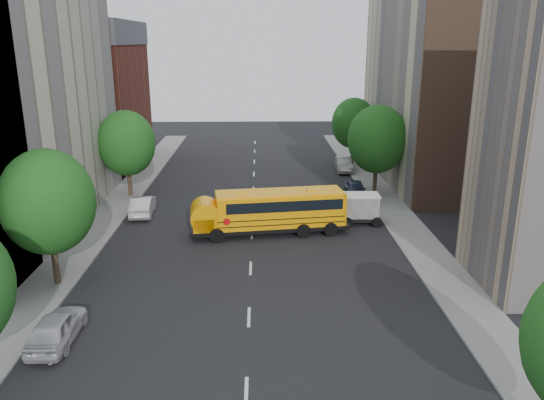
{
  "coord_description": "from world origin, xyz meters",
  "views": [
    {
      "loc": [
        0.58,
        -31.95,
        13.39
      ],
      "look_at": [
        1.42,
        2.0,
        3.17
      ],
      "focal_mm": 35.0,
      "sensor_mm": 36.0,
      "label": 1
    }
  ],
  "objects_px": {
    "street_tree_1": "(48,202)",
    "street_tree_2": "(127,143)",
    "school_bus": "(268,210)",
    "parked_car_1": "(143,205)",
    "parked_car_5": "(344,164)",
    "parked_car_0": "(57,328)",
    "street_tree_5": "(354,123)",
    "street_tree_4": "(377,139)",
    "safari_truck": "(344,208)",
    "parked_car_4": "(356,189)"
  },
  "relations": [
    {
      "from": "street_tree_1",
      "to": "street_tree_5",
      "type": "height_order",
      "value": "street_tree_1"
    },
    {
      "from": "parked_car_5",
      "to": "parked_car_0",
      "type": "bearing_deg",
      "value": -116.88
    },
    {
      "from": "street_tree_4",
      "to": "parked_car_5",
      "type": "height_order",
      "value": "street_tree_4"
    },
    {
      "from": "street_tree_1",
      "to": "parked_car_5",
      "type": "distance_m",
      "value": 34.28
    },
    {
      "from": "street_tree_1",
      "to": "street_tree_2",
      "type": "height_order",
      "value": "street_tree_1"
    },
    {
      "from": "street_tree_4",
      "to": "street_tree_5",
      "type": "xyz_separation_m",
      "value": [
        -0.0,
        12.0,
        -0.37
      ]
    },
    {
      "from": "parked_car_0",
      "to": "parked_car_5",
      "type": "height_order",
      "value": "parked_car_0"
    },
    {
      "from": "street_tree_4",
      "to": "parked_car_0",
      "type": "xyz_separation_m",
      "value": [
        -19.8,
        -24.08,
        -4.33
      ]
    },
    {
      "from": "street_tree_1",
      "to": "parked_car_0",
      "type": "height_order",
      "value": "street_tree_1"
    },
    {
      "from": "parked_car_0",
      "to": "parked_car_4",
      "type": "bearing_deg",
      "value": -127.36
    },
    {
      "from": "school_bus",
      "to": "parked_car_5",
      "type": "distance_m",
      "value": 20.72
    },
    {
      "from": "street_tree_4",
      "to": "parked_car_0",
      "type": "height_order",
      "value": "street_tree_4"
    },
    {
      "from": "street_tree_4",
      "to": "safari_truck",
      "type": "bearing_deg",
      "value": -117.21
    },
    {
      "from": "street_tree_5",
      "to": "street_tree_4",
      "type": "bearing_deg",
      "value": -90.0
    },
    {
      "from": "street_tree_5",
      "to": "parked_car_4",
      "type": "height_order",
      "value": "street_tree_5"
    },
    {
      "from": "safari_truck",
      "to": "parked_car_0",
      "type": "relative_size",
      "value": 1.24
    },
    {
      "from": "school_bus",
      "to": "parked_car_0",
      "type": "xyz_separation_m",
      "value": [
        -10.01,
        -14.23,
        -1.04
      ]
    },
    {
      "from": "street_tree_1",
      "to": "parked_car_5",
      "type": "bearing_deg",
      "value": 52.74
    },
    {
      "from": "street_tree_2",
      "to": "parked_car_5",
      "type": "xyz_separation_m",
      "value": [
        20.6,
        9.08,
        -4.09
      ]
    },
    {
      "from": "parked_car_0",
      "to": "parked_car_5",
      "type": "relative_size",
      "value": 0.97
    },
    {
      "from": "street_tree_2",
      "to": "parked_car_4",
      "type": "height_order",
      "value": "street_tree_2"
    },
    {
      "from": "parked_car_4",
      "to": "street_tree_1",
      "type": "bearing_deg",
      "value": -137.41
    },
    {
      "from": "school_bus",
      "to": "safari_truck",
      "type": "bearing_deg",
      "value": 12.18
    },
    {
      "from": "street_tree_4",
      "to": "parked_car_4",
      "type": "relative_size",
      "value": 1.96
    },
    {
      "from": "street_tree_4",
      "to": "parked_car_4",
      "type": "bearing_deg",
      "value": -162.57
    },
    {
      "from": "street_tree_2",
      "to": "parked_car_0",
      "type": "xyz_separation_m",
      "value": [
        2.2,
        -24.08,
        -4.08
      ]
    },
    {
      "from": "street_tree_1",
      "to": "school_bus",
      "type": "relative_size",
      "value": 0.68
    },
    {
      "from": "street_tree_1",
      "to": "parked_car_5",
      "type": "relative_size",
      "value": 1.77
    },
    {
      "from": "parked_car_0",
      "to": "parked_car_1",
      "type": "relative_size",
      "value": 0.94
    },
    {
      "from": "street_tree_4",
      "to": "parked_car_1",
      "type": "relative_size",
      "value": 1.76
    },
    {
      "from": "parked_car_4",
      "to": "street_tree_5",
      "type": "bearing_deg",
      "value": 83.59
    },
    {
      "from": "street_tree_5",
      "to": "school_bus",
      "type": "bearing_deg",
      "value": -114.14
    },
    {
      "from": "street_tree_4",
      "to": "parked_car_5",
      "type": "xyz_separation_m",
      "value": [
        -1.4,
        9.08,
        -4.34
      ]
    },
    {
      "from": "street_tree_1",
      "to": "street_tree_2",
      "type": "distance_m",
      "value": 18.0
    },
    {
      "from": "street_tree_5",
      "to": "parked_car_1",
      "type": "distance_m",
      "value": 26.53
    },
    {
      "from": "street_tree_1",
      "to": "parked_car_5",
      "type": "xyz_separation_m",
      "value": [
        20.6,
        27.08,
        -4.21
      ]
    },
    {
      "from": "street_tree_5",
      "to": "school_bus",
      "type": "height_order",
      "value": "street_tree_5"
    },
    {
      "from": "street_tree_2",
      "to": "street_tree_5",
      "type": "height_order",
      "value": "street_tree_2"
    },
    {
      "from": "parked_car_1",
      "to": "parked_car_0",
      "type": "bearing_deg",
      "value": 85.49
    },
    {
      "from": "school_bus",
      "to": "parked_car_0",
      "type": "distance_m",
      "value": 17.43
    },
    {
      "from": "parked_car_0",
      "to": "school_bus",
      "type": "bearing_deg",
      "value": -125.06
    },
    {
      "from": "parked_car_4",
      "to": "parked_car_5",
      "type": "distance_m",
      "value": 9.66
    },
    {
      "from": "street_tree_5",
      "to": "parked_car_5",
      "type": "height_order",
      "value": "street_tree_5"
    },
    {
      "from": "street_tree_5",
      "to": "parked_car_4",
      "type": "distance_m",
      "value": 13.31
    },
    {
      "from": "school_bus",
      "to": "parked_car_1",
      "type": "distance_m",
      "value": 11.08
    },
    {
      "from": "street_tree_1",
      "to": "school_bus",
      "type": "bearing_deg",
      "value": 33.74
    },
    {
      "from": "street_tree_1",
      "to": "street_tree_5",
      "type": "bearing_deg",
      "value": 53.75
    },
    {
      "from": "parked_car_4",
      "to": "parked_car_1",
      "type": "bearing_deg",
      "value": -163.74
    },
    {
      "from": "street_tree_2",
      "to": "street_tree_4",
      "type": "height_order",
      "value": "street_tree_4"
    },
    {
      "from": "parked_car_1",
      "to": "parked_car_4",
      "type": "height_order",
      "value": "parked_car_1"
    }
  ]
}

